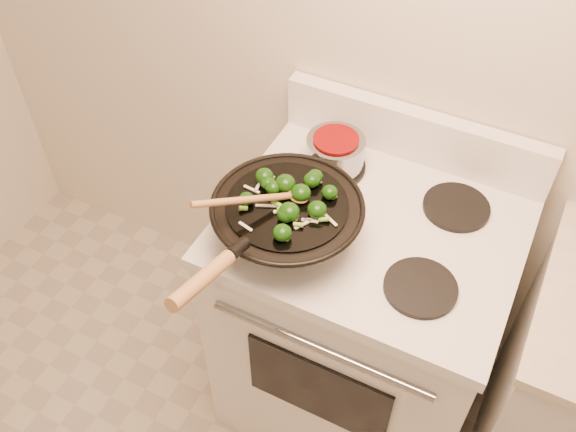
% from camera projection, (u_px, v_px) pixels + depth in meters
% --- Properties ---
extents(stove, '(0.78, 0.67, 1.08)m').
position_uv_depth(stove, '(360.00, 318.00, 2.03)').
color(stove, white).
rests_on(stove, ground).
extents(wok, '(0.38, 0.64, 0.25)m').
position_uv_depth(wok, '(286.00, 220.00, 1.60)').
color(wok, black).
rests_on(wok, stove).
extents(stirfry, '(0.26, 0.25, 0.05)m').
position_uv_depth(stirfry, '(291.00, 196.00, 1.56)').
color(stirfry, '#113808').
rests_on(stirfry, wok).
extents(wooden_spoon, '(0.21, 0.26, 0.10)m').
position_uv_depth(wooden_spoon, '(269.00, 197.00, 1.53)').
color(wooden_spoon, '#AB7443').
rests_on(wooden_spoon, wok).
extents(saucepan, '(0.17, 0.26, 0.10)m').
position_uv_depth(saucepan, '(335.00, 152.00, 1.80)').
color(saucepan, gray).
rests_on(saucepan, stove).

